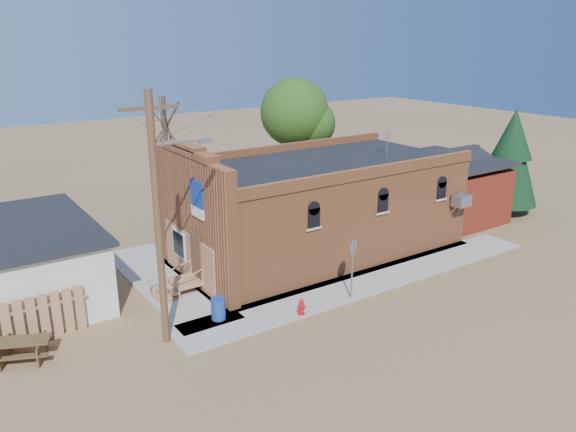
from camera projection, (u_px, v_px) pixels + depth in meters
ground at (359, 297)px, 23.87m from camera, size 120.00×120.00×0.00m
sidewalk_south at (371, 281)px, 25.37m from camera, size 19.00×2.20×0.08m
sidewalk_west at (165, 282)px, 25.22m from camera, size 2.60×10.00×0.08m
brick_bar at (314, 207)px, 28.37m from camera, size 16.40×7.97×6.30m
red_shed at (446, 182)px, 33.66m from camera, size 5.40×6.40×4.30m
wood_fence at (13, 325)px, 19.75m from camera, size 5.20×0.10×1.80m
utility_pole at (159, 216)px, 19.01m from camera, size 3.12×0.26×9.00m
tree_bare_near at (165, 125)px, 30.69m from camera, size 2.80×2.80×7.65m
tree_leafy at (295, 113)px, 35.91m from camera, size 4.40×4.40×8.15m
evergreen_tree at (511, 155)px, 34.17m from camera, size 3.60×3.60×6.50m
fire_hydrant at (301, 307)px, 22.13m from camera, size 0.37×0.34×0.65m
stop_sign at (353, 253)px, 22.98m from camera, size 0.65×0.41×2.66m
trash_barrel at (218, 309)px, 21.73m from camera, size 0.72×0.72×0.87m
picnic_table at (23, 347)px, 19.11m from camera, size 2.19×1.95×0.75m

